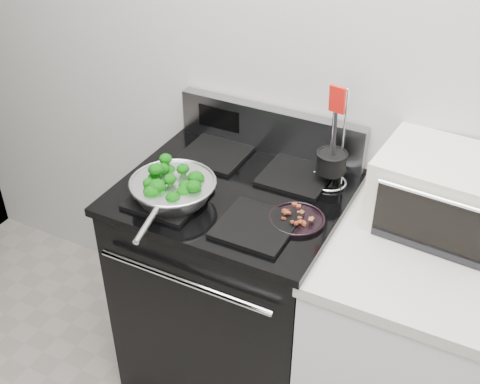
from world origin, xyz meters
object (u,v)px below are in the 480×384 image
Objects in this scene: gas_range at (235,283)px; skillet at (173,189)px; utensil_holder at (331,167)px; toaster_oven at (446,193)px; bacon_plate at (297,217)px.

gas_range is 2.40× the size of skillet.
utensil_holder is 0.83× the size of toaster_oven.
skillet is 0.44m from bacon_plate.
skillet is 1.02× the size of toaster_oven.
gas_range is 0.56m from skillet.
gas_range is at bearing -162.90° from toaster_oven.
gas_range is 2.92× the size of utensil_holder.
skillet is 2.52× the size of bacon_plate.
skillet is at bearing -132.44° from gas_range.
bacon_plate is at bearing -16.20° from gas_range.
toaster_oven is at bearing 8.22° from skillet.
toaster_oven is (0.40, -0.02, 0.03)m from utensil_holder.
gas_range reaches higher than bacon_plate.
toaster_oven is at bearing 12.91° from gas_range.
toaster_oven is (0.69, 0.16, 0.56)m from gas_range.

